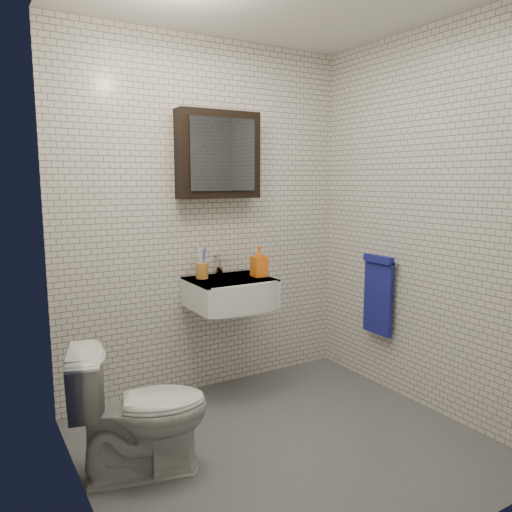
% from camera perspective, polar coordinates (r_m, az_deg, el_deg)
% --- Properties ---
extents(ground, '(2.20, 2.00, 0.01)m').
position_cam_1_polar(ground, '(3.11, 3.34, -20.65)').
color(ground, '#505158').
rests_on(ground, ground).
extents(room_shell, '(2.22, 2.02, 2.51)m').
position_cam_1_polar(room_shell, '(2.71, 3.62, 7.38)').
color(room_shell, silver).
rests_on(room_shell, ground).
extents(washbasin, '(0.55, 0.50, 0.20)m').
position_cam_1_polar(washbasin, '(3.45, -2.70, -4.23)').
color(washbasin, white).
rests_on(washbasin, room_shell).
extents(faucet, '(0.06, 0.20, 0.15)m').
position_cam_1_polar(faucet, '(3.59, -4.19, -1.11)').
color(faucet, silver).
rests_on(faucet, washbasin).
extents(mirror_cabinet, '(0.60, 0.15, 0.60)m').
position_cam_1_polar(mirror_cabinet, '(3.54, -4.31, 11.45)').
color(mirror_cabinet, black).
rests_on(mirror_cabinet, room_shell).
extents(towel_rail, '(0.09, 0.30, 0.58)m').
position_cam_1_polar(towel_rail, '(3.74, 13.78, -3.97)').
color(towel_rail, silver).
rests_on(towel_rail, room_shell).
extents(toothbrush_cup, '(0.11, 0.11, 0.24)m').
position_cam_1_polar(toothbrush_cup, '(3.48, -6.19, -1.60)').
color(toothbrush_cup, '#C07B30').
rests_on(toothbrush_cup, washbasin).
extents(soap_bottle, '(0.10, 0.10, 0.22)m').
position_cam_1_polar(soap_bottle, '(3.52, 0.37, -0.62)').
color(soap_bottle, orange).
rests_on(soap_bottle, washbasin).
extents(toilet, '(0.76, 0.56, 0.70)m').
position_cam_1_polar(toilet, '(2.77, -13.02, -16.76)').
color(toilet, silver).
rests_on(toilet, ground).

